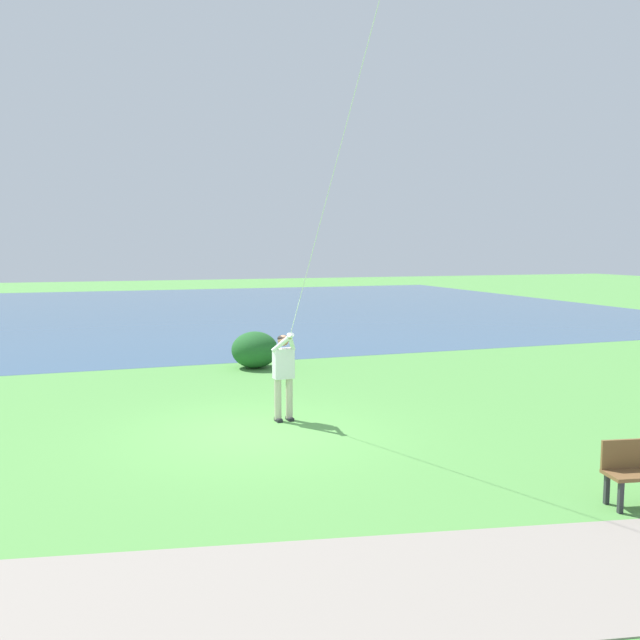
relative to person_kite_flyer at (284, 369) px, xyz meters
The scene contains 5 objects.
ground_plane 1.45m from the person_kite_flyer, 45.59° to the right, with size 120.00×120.00×0.00m, color #569947.
lake_water 25.23m from the person_kite_flyer, behind, with size 36.00×44.00×0.01m, color #385B7F.
walkway_path 7.32m from the person_kite_flyer, 10.24° to the left, with size 2.40×32.00×0.02m, color gray.
person_kite_flyer is the anchor object (origin of this frame).
lakeside_shrub 6.11m from the person_kite_flyer, behind, with size 1.31×1.34×1.05m, color #236028.
Camera 1 is at (12.00, -2.89, 3.46)m, focal length 37.90 mm.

